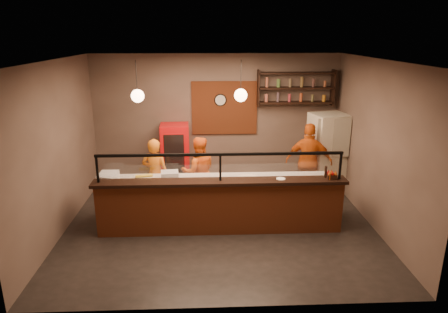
{
  "coord_description": "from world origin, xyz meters",
  "views": [
    {
      "loc": [
        -0.23,
        -7.18,
        3.66
      ],
      "look_at": [
        0.09,
        0.3,
        1.33
      ],
      "focal_mm": 32.0,
      "sensor_mm": 36.0,
      "label": 1
    }
  ],
  "objects_px": {
    "cook_mid": "(199,172)",
    "pepper_mill": "(326,172)",
    "pizza_dough": "(248,178)",
    "wall_clock": "(220,100)",
    "cook_right": "(309,162)",
    "fridge": "(327,153)",
    "cook_left": "(155,174)",
    "condiment_caddy": "(332,177)",
    "red_cooler": "(175,156)"
  },
  "relations": [
    {
      "from": "pepper_mill",
      "to": "pizza_dough",
      "type": "bearing_deg",
      "value": 163.41
    },
    {
      "from": "wall_clock",
      "to": "condiment_caddy",
      "type": "distance_m",
      "value": 3.55
    },
    {
      "from": "pepper_mill",
      "to": "cook_right",
      "type": "bearing_deg",
      "value": 87.29
    },
    {
      "from": "cook_right",
      "to": "wall_clock",
      "type": "bearing_deg",
      "value": -16.43
    },
    {
      "from": "cook_right",
      "to": "pizza_dough",
      "type": "xyz_separation_m",
      "value": [
        -1.48,
        -1.08,
        0.02
      ]
    },
    {
      "from": "pizza_dough",
      "to": "pepper_mill",
      "type": "relative_size",
      "value": 2.17
    },
    {
      "from": "cook_mid",
      "to": "pepper_mill",
      "type": "xyz_separation_m",
      "value": [
        2.4,
        -1.22,
        0.39
      ]
    },
    {
      "from": "wall_clock",
      "to": "fridge",
      "type": "xyz_separation_m",
      "value": [
        2.5,
        -0.74,
        -1.16
      ]
    },
    {
      "from": "red_cooler",
      "to": "pizza_dough",
      "type": "distance_m",
      "value": 2.52
    },
    {
      "from": "wall_clock",
      "to": "red_cooler",
      "type": "bearing_deg",
      "value": -164.44
    },
    {
      "from": "cook_left",
      "to": "red_cooler",
      "type": "bearing_deg",
      "value": -94.18
    },
    {
      "from": "wall_clock",
      "to": "cook_left",
      "type": "bearing_deg",
      "value": -132.79
    },
    {
      "from": "cook_left",
      "to": "condiment_caddy",
      "type": "bearing_deg",
      "value": 171.49
    },
    {
      "from": "fridge",
      "to": "pepper_mill",
      "type": "distance_m",
      "value": 2.06
    },
    {
      "from": "cook_left",
      "to": "pizza_dough",
      "type": "distance_m",
      "value": 2.05
    },
    {
      "from": "wall_clock",
      "to": "pepper_mill",
      "type": "xyz_separation_m",
      "value": [
        1.88,
        -2.69,
        -0.93
      ]
    },
    {
      "from": "cook_left",
      "to": "condiment_caddy",
      "type": "distance_m",
      "value": 3.65
    },
    {
      "from": "fridge",
      "to": "condiment_caddy",
      "type": "distance_m",
      "value": 2.11
    },
    {
      "from": "wall_clock",
      "to": "cook_right",
      "type": "distance_m",
      "value": 2.59
    },
    {
      "from": "wall_clock",
      "to": "pizza_dough",
      "type": "relative_size",
      "value": 0.63
    },
    {
      "from": "fridge",
      "to": "condiment_caddy",
      "type": "relative_size",
      "value": 11.38
    },
    {
      "from": "cook_right",
      "to": "fridge",
      "type": "xyz_separation_m",
      "value": [
        0.55,
        0.46,
        0.06
      ]
    },
    {
      "from": "red_cooler",
      "to": "pepper_mill",
      "type": "relative_size",
      "value": 7.18
    },
    {
      "from": "wall_clock",
      "to": "red_cooler",
      "type": "xyz_separation_m",
      "value": [
        -1.11,
        -0.31,
        -1.31
      ]
    },
    {
      "from": "cook_right",
      "to": "red_cooler",
      "type": "xyz_separation_m",
      "value": [
        -3.06,
        0.88,
        -0.1
      ]
    },
    {
      "from": "red_cooler",
      "to": "pepper_mill",
      "type": "bearing_deg",
      "value": -41.59
    },
    {
      "from": "cook_right",
      "to": "pepper_mill",
      "type": "distance_m",
      "value": 1.53
    },
    {
      "from": "pizza_dough",
      "to": "cook_mid",
      "type": "bearing_deg",
      "value": 141.0
    },
    {
      "from": "condiment_caddy",
      "to": "cook_right",
      "type": "bearing_deg",
      "value": 90.83
    },
    {
      "from": "pepper_mill",
      "to": "fridge",
      "type": "bearing_deg",
      "value": 72.39
    },
    {
      "from": "cook_mid",
      "to": "red_cooler",
      "type": "xyz_separation_m",
      "value": [
        -0.59,
        1.16,
        0.01
      ]
    },
    {
      "from": "cook_mid",
      "to": "condiment_caddy",
      "type": "distance_m",
      "value": 2.84
    },
    {
      "from": "cook_right",
      "to": "fridge",
      "type": "relative_size",
      "value": 0.94
    },
    {
      "from": "cook_left",
      "to": "fridge",
      "type": "bearing_deg",
      "value": -157.23
    },
    {
      "from": "cook_left",
      "to": "fridge",
      "type": "relative_size",
      "value": 0.83
    },
    {
      "from": "cook_right",
      "to": "pepper_mill",
      "type": "height_order",
      "value": "cook_right"
    },
    {
      "from": "pizza_dough",
      "to": "condiment_caddy",
      "type": "xyz_separation_m",
      "value": [
        1.51,
        -0.5,
        0.2
      ]
    },
    {
      "from": "fridge",
      "to": "pepper_mill",
      "type": "relative_size",
      "value": 8.59
    },
    {
      "from": "pepper_mill",
      "to": "cook_left",
      "type": "bearing_deg",
      "value": 161.35
    },
    {
      "from": "cook_right",
      "to": "condiment_caddy",
      "type": "xyz_separation_m",
      "value": [
        0.02,
        -1.58,
        0.22
      ]
    },
    {
      "from": "cook_mid",
      "to": "cook_right",
      "type": "relative_size",
      "value": 0.88
    },
    {
      "from": "fridge",
      "to": "condiment_caddy",
      "type": "height_order",
      "value": "fridge"
    },
    {
      "from": "cook_mid",
      "to": "pepper_mill",
      "type": "height_order",
      "value": "cook_mid"
    },
    {
      "from": "cook_left",
      "to": "cook_mid",
      "type": "relative_size",
      "value": 1.0
    },
    {
      "from": "wall_clock",
      "to": "cook_left",
      "type": "distance_m",
      "value": 2.51
    },
    {
      "from": "pizza_dough",
      "to": "wall_clock",
      "type": "bearing_deg",
      "value": 101.6
    },
    {
      "from": "cook_right",
      "to": "fridge",
      "type": "distance_m",
      "value": 0.72
    },
    {
      "from": "condiment_caddy",
      "to": "pepper_mill",
      "type": "bearing_deg",
      "value": 139.15
    },
    {
      "from": "red_cooler",
      "to": "cook_right",
      "type": "bearing_deg",
      "value": -19.12
    },
    {
      "from": "pizza_dough",
      "to": "cook_right",
      "type": "bearing_deg",
      "value": 36.04
    }
  ]
}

